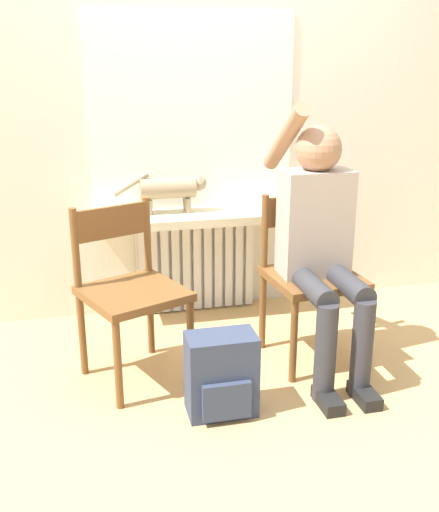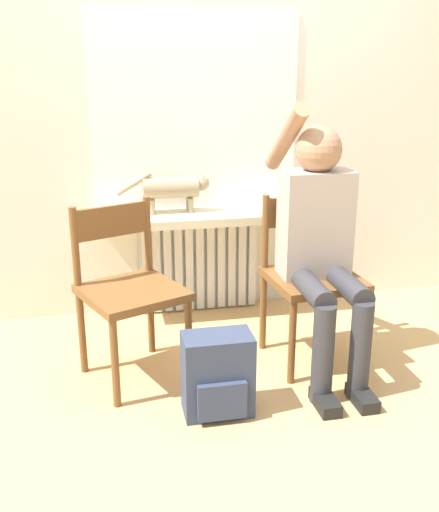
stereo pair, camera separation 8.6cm
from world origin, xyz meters
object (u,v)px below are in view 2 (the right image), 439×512
person (321,237)px  cat (173,188)px  chair_left (129,288)px  backpack (218,375)px  chair_right (310,275)px

person → cat: size_ratio=2.45×
chair_left → cat: 0.82m
chair_left → backpack: bearing=-73.4°
backpack → person: bearing=29.5°
chair_right → backpack: (-0.57, -0.43, -0.28)m
cat → backpack: bearing=-87.9°
cat → chair_left: bearing=-114.5°
chair_left → backpack: 0.62m
chair_left → chair_right: (0.92, 0.00, 0.00)m
chair_right → backpack: bearing=-148.4°
chair_left → cat: size_ratio=1.57×
chair_right → backpack: 0.76m
chair_right → person: bearing=-93.6°
person → cat: 1.00m
person → cat: bearing=128.1°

